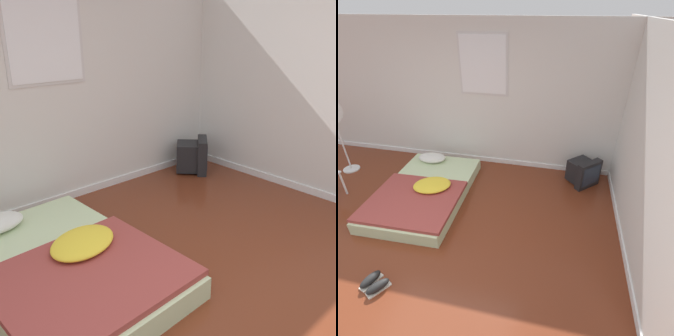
# 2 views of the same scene
# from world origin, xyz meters

# --- Properties ---
(wall_back) EXTENTS (7.69, 0.08, 2.60)m
(wall_back) POSITION_xyz_m (0.00, 2.71, 1.29)
(wall_back) COLOR silver
(wall_back) RESTS_ON ground_plane
(mattress_bed) EXTENTS (1.39, 2.10, 0.33)m
(mattress_bed) POSITION_xyz_m (-0.41, 1.32, 0.12)
(mattress_bed) COLOR beige
(mattress_bed) RESTS_ON ground_plane
(crt_tv) EXTENTS (0.60, 0.60, 0.48)m
(crt_tv) POSITION_xyz_m (2.14, 2.31, 0.23)
(crt_tv) COLOR black
(crt_tv) RESTS_ON ground_plane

